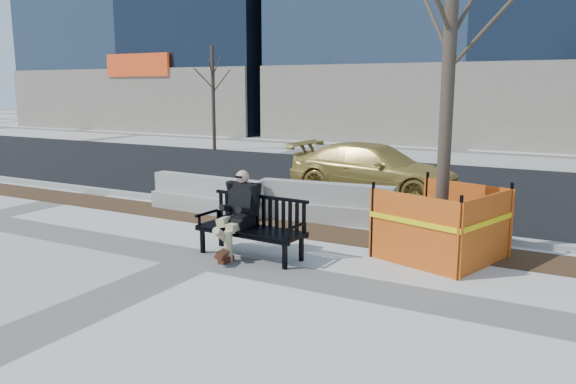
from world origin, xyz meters
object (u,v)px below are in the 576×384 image
object	(u,v)px
seated_man	(240,253)
sedan	(373,194)
jersey_barrier_right	(325,221)
bench	(251,257)
tree_fence	(439,257)
jersey_barrier_left	(207,212)

from	to	relation	value
seated_man	sedan	size ratio (longest dim) A/B	0.31
seated_man	jersey_barrier_right	size ratio (longest dim) A/B	0.49
seated_man	sedan	bearing A→B (deg)	92.64
bench	jersey_barrier_right	bearing A→B (deg)	93.02
tree_fence	sedan	size ratio (longest dim) A/B	1.39
bench	tree_fence	bearing A→B (deg)	31.61
tree_fence	jersey_barrier_left	bearing A→B (deg)	170.32
tree_fence	seated_man	bearing A→B (deg)	-154.90
seated_man	sedan	world-z (taller)	seated_man
tree_fence	sedan	world-z (taller)	tree_fence
seated_man	jersey_barrier_left	bearing A→B (deg)	139.62
sedan	jersey_barrier_left	xyz separation A→B (m)	(-2.62, -3.99, 0.00)
bench	sedan	xyz separation A→B (m)	(-0.18, 6.48, 0.00)
seated_man	tree_fence	bearing A→B (deg)	28.48
bench	tree_fence	xyz separation A→B (m)	(2.85, 1.53, 0.00)
jersey_barrier_left	sedan	bearing A→B (deg)	59.52
seated_man	jersey_barrier_right	distance (m)	2.92
tree_fence	jersey_barrier_right	size ratio (longest dim) A/B	2.18
seated_man	jersey_barrier_right	xyz separation A→B (m)	(0.29, 2.91, 0.00)
bench	seated_man	xyz separation A→B (m)	(-0.27, 0.07, 0.00)
seated_man	tree_fence	world-z (taller)	tree_fence
jersey_barrier_left	jersey_barrier_right	world-z (taller)	jersey_barrier_right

